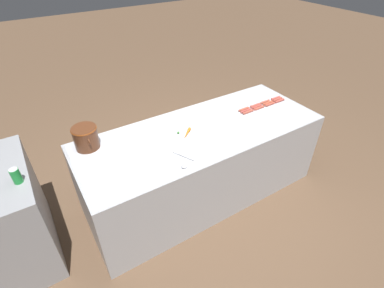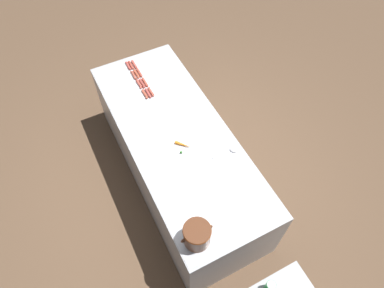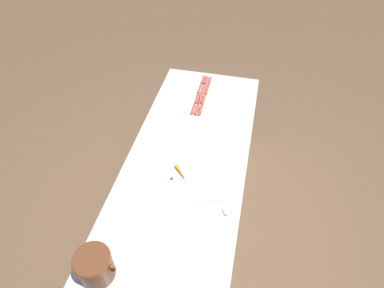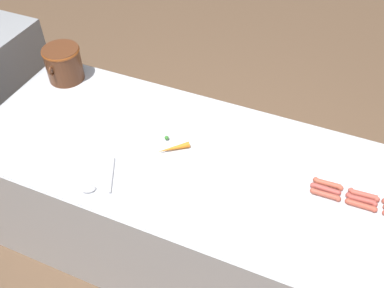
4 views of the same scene
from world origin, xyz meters
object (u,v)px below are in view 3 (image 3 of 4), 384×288
object	(u,v)px
hot_dog_1	(207,90)
hot_dog_5	(204,89)
serving_spoon	(221,208)
hot_dog_2	(204,100)
hot_dog_8	(203,80)
hot_dog_11	(193,109)
carrot	(181,173)
hot_dog_9	(200,89)
hot_dog_6	(200,99)
hot_dog_0	(210,81)
hot_dog_4	(206,80)
bean_pot	(94,265)
hot_dog_3	(201,110)
hot_dog_7	(197,110)
hot_dog_10	(197,98)

from	to	relation	value
hot_dog_1	hot_dog_5	size ratio (longest dim) A/B	1.00
serving_spoon	hot_dog_2	bearing A→B (deg)	-73.06
hot_dog_8	hot_dog_11	distance (m)	0.48
hot_dog_1	hot_dog_11	world-z (taller)	same
carrot	hot_dog_9	bearing A→B (deg)	-86.18
hot_dog_1	hot_dog_8	size ratio (longest dim) A/B	1.00
hot_dog_2	hot_dog_6	xyz separation A→B (m)	(0.03, 0.00, 0.00)
hot_dog_0	hot_dog_4	world-z (taller)	same
hot_dog_0	hot_dog_2	xyz separation A→B (m)	(-0.00, 0.32, 0.00)
bean_pot	hot_dog_0	bearing A→B (deg)	-98.08
hot_dog_1	hot_dog_4	bearing A→B (deg)	-76.38
hot_dog_11	hot_dog_9	bearing A→B (deg)	-89.59
hot_dog_2	hot_dog_6	distance (m)	0.03
hot_dog_2	hot_dog_11	distance (m)	0.17
hot_dog_0	carrot	world-z (taller)	carrot
hot_dog_8	bean_pot	xyz separation A→B (m)	(0.23, 2.11, 0.10)
hot_dog_4	hot_dog_6	size ratio (longest dim) A/B	1.00
hot_dog_11	bean_pot	world-z (taller)	bean_pot
carrot	hot_dog_8	bearing A→B (deg)	-86.71
hot_dog_5	hot_dog_1	bearing A→B (deg)	-179.19
hot_dog_3	bean_pot	xyz separation A→B (m)	(0.30, 1.63, 0.10)
hot_dog_0	hot_dog_9	bearing A→B (deg)	66.69
hot_dog_7	bean_pot	world-z (taller)	bean_pot
hot_dog_4	serving_spoon	bearing A→B (deg)	104.77
hot_dog_2	carrot	size ratio (longest dim) A/B	0.96
serving_spoon	hot_dog_6	bearing A→B (deg)	-71.57
hot_dog_9	hot_dog_7	bearing A→B (deg)	96.77
hot_dog_0	hot_dog_3	xyz separation A→B (m)	(-0.00, 0.48, 0.00)
hot_dog_3	hot_dog_6	size ratio (longest dim) A/B	1.00
carrot	hot_dog_6	bearing A→B (deg)	-87.78
bean_pot	serving_spoon	size ratio (longest dim) A/B	1.06
hot_dog_4	hot_dog_8	bearing A→B (deg)	-5.66
hot_dog_8	carrot	distance (m)	1.26
hot_dog_11	hot_dog_10	bearing A→B (deg)	-90.39
hot_dog_4	hot_dog_5	distance (m)	0.16
hot_dog_4	hot_dog_3	bearing A→B (deg)	94.57
hot_dog_8	hot_dog_9	distance (m)	0.17
hot_dog_11	bean_pot	xyz separation A→B (m)	(0.23, 1.63, 0.10)
hot_dog_3	hot_dog_4	world-z (taller)	same
hot_dog_2	bean_pot	xyz separation A→B (m)	(0.30, 1.79, 0.10)
hot_dog_2	hot_dog_3	distance (m)	0.16
serving_spoon	hot_dog_7	bearing A→B (deg)	-68.90
hot_dog_5	hot_dog_7	world-z (taller)	same
serving_spoon	carrot	distance (m)	0.43
hot_dog_1	carrot	xyz separation A→B (m)	(-0.00, 1.10, 0.00)
hot_dog_10	carrot	distance (m)	0.94
hot_dog_5	hot_dog_6	bearing A→B (deg)	90.02
hot_dog_5	carrot	bearing A→B (deg)	91.89
hot_dog_1	bean_pot	bearing A→B (deg)	81.25
hot_dog_10	hot_dog_1	bearing A→B (deg)	-113.03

